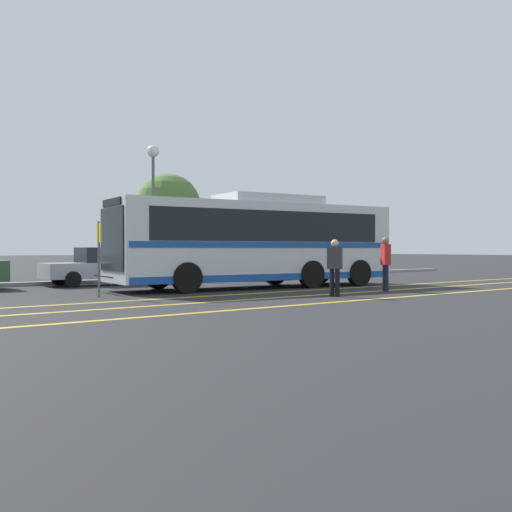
% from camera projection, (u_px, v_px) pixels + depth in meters
% --- Properties ---
extents(ground_plane, '(220.00, 220.00, 0.00)m').
position_uv_depth(ground_plane, '(266.00, 287.00, 22.22)').
color(ground_plane, '#262628').
extents(lane_strip_0, '(30.75, 0.20, 0.01)m').
position_uv_depth(lane_strip_0, '(296.00, 291.00, 20.18)').
color(lane_strip_0, gold).
rests_on(lane_strip_0, ground_plane).
extents(lane_strip_1, '(30.75, 0.20, 0.01)m').
position_uv_depth(lane_strip_1, '(332.00, 294.00, 18.82)').
color(lane_strip_1, gold).
rests_on(lane_strip_1, ground_plane).
extents(lane_strip_2, '(30.75, 0.20, 0.01)m').
position_uv_depth(lane_strip_2, '(383.00, 298.00, 17.19)').
color(lane_strip_2, gold).
rests_on(lane_strip_2, ground_plane).
extents(curb_strip, '(38.75, 0.36, 0.15)m').
position_uv_depth(curb_strip, '(172.00, 279.00, 26.77)').
color(curb_strip, '#99999E').
rests_on(curb_strip, ground_plane).
extents(transit_bus, '(11.25, 3.78, 3.39)m').
position_uv_depth(transit_bus, '(256.00, 240.00, 21.90)').
color(transit_bus, silver).
rests_on(transit_bus, ground_plane).
extents(parked_car_1, '(4.48, 1.99, 1.48)m').
position_uv_depth(parked_car_1, '(101.00, 266.00, 23.47)').
color(parked_car_1, '#9E9EA3').
rests_on(parked_car_1, ground_plane).
extents(parked_car_2, '(4.86, 2.05, 1.39)m').
position_uv_depth(parked_car_2, '(240.00, 264.00, 28.02)').
color(parked_car_2, olive).
rests_on(parked_car_2, ground_plane).
extents(pedestrian_0, '(0.40, 0.47, 1.83)m').
position_uv_depth(pedestrian_0, '(386.00, 260.00, 20.16)').
color(pedestrian_0, '#191E38').
rests_on(pedestrian_0, ground_plane).
extents(pedestrian_1, '(0.39, 0.47, 1.71)m').
position_uv_depth(pedestrian_1, '(335.00, 264.00, 17.83)').
color(pedestrian_1, black).
rests_on(pedestrian_1, ground_plane).
extents(bus_stop_sign, '(0.08, 0.40, 2.23)m').
position_uv_depth(bus_stop_sign, '(99.00, 249.00, 17.57)').
color(bus_stop_sign, '#59595E').
rests_on(bus_stop_sign, ground_plane).
extents(street_lamp, '(0.55, 0.55, 6.13)m').
position_uv_depth(street_lamp, '(153.00, 178.00, 27.13)').
color(street_lamp, '#59595E').
rests_on(street_lamp, ground_plane).
extents(tree_1, '(3.27, 3.27, 5.21)m').
position_uv_depth(tree_1, '(168.00, 207.00, 30.20)').
color(tree_1, '#513823').
rests_on(tree_1, ground_plane).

